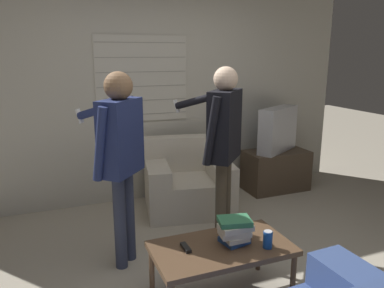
{
  "coord_description": "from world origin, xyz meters",
  "views": [
    {
      "loc": [
        -1.18,
        -2.33,
        1.77
      ],
      "look_at": [
        -0.03,
        0.59,
        1.0
      ],
      "focal_mm": 35.0,
      "sensor_mm": 36.0,
      "label": 1
    }
  ],
  "objects_px": {
    "person_left_standing": "(120,146)",
    "book_stack": "(235,231)",
    "soda_can": "(268,239)",
    "spare_remote": "(186,248)",
    "person_right_standing": "(223,135)",
    "tv": "(278,130)",
    "coffee_table": "(222,251)",
    "armchair_beige": "(188,182)"
  },
  "relations": [
    {
      "from": "person_left_standing",
      "to": "book_stack",
      "type": "bearing_deg",
      "value": -96.9
    },
    {
      "from": "person_left_standing",
      "to": "soda_can",
      "type": "xyz_separation_m",
      "value": [
        0.85,
        -0.89,
        -0.55
      ]
    },
    {
      "from": "spare_remote",
      "to": "book_stack",
      "type": "bearing_deg",
      "value": -8.52
    },
    {
      "from": "person_right_standing",
      "to": "spare_remote",
      "type": "distance_m",
      "value": 1.13
    },
    {
      "from": "tv",
      "to": "person_right_standing",
      "type": "bearing_deg",
      "value": 8.95
    },
    {
      "from": "person_left_standing",
      "to": "person_right_standing",
      "type": "xyz_separation_m",
      "value": [
        0.93,
        0.01,
        0.02
      ]
    },
    {
      "from": "book_stack",
      "to": "person_left_standing",
      "type": "bearing_deg",
      "value": 131.16
    },
    {
      "from": "person_left_standing",
      "to": "spare_remote",
      "type": "distance_m",
      "value": 0.97
    },
    {
      "from": "coffee_table",
      "to": "tv",
      "type": "height_order",
      "value": "tv"
    },
    {
      "from": "person_left_standing",
      "to": "person_right_standing",
      "type": "height_order",
      "value": "person_right_standing"
    },
    {
      "from": "person_left_standing",
      "to": "soda_can",
      "type": "height_order",
      "value": "person_left_standing"
    },
    {
      "from": "tv",
      "to": "person_left_standing",
      "type": "relative_size",
      "value": 0.44
    },
    {
      "from": "person_right_standing",
      "to": "soda_can",
      "type": "xyz_separation_m",
      "value": [
        -0.08,
        -0.91,
        -0.56
      ]
    },
    {
      "from": "tv",
      "to": "spare_remote",
      "type": "relative_size",
      "value": 5.46
    },
    {
      "from": "book_stack",
      "to": "armchair_beige",
      "type": "bearing_deg",
      "value": 80.86
    },
    {
      "from": "book_stack",
      "to": "person_right_standing",
      "type": "bearing_deg",
      "value": 70.49
    },
    {
      "from": "book_stack",
      "to": "soda_can",
      "type": "distance_m",
      "value": 0.24
    },
    {
      "from": "spare_remote",
      "to": "coffee_table",
      "type": "bearing_deg",
      "value": -11.12
    },
    {
      "from": "armchair_beige",
      "to": "spare_remote",
      "type": "xyz_separation_m",
      "value": [
        -0.62,
        -1.59,
        0.13
      ]
    },
    {
      "from": "tv",
      "to": "person_left_standing",
      "type": "bearing_deg",
      "value": -4.52
    },
    {
      "from": "person_left_standing",
      "to": "person_right_standing",
      "type": "distance_m",
      "value": 0.93
    },
    {
      "from": "armchair_beige",
      "to": "person_right_standing",
      "type": "bearing_deg",
      "value": 101.14
    },
    {
      "from": "tv",
      "to": "armchair_beige",
      "type": "bearing_deg",
      "value": -22.84
    },
    {
      "from": "coffee_table",
      "to": "spare_remote",
      "type": "height_order",
      "value": "spare_remote"
    },
    {
      "from": "book_stack",
      "to": "soda_can",
      "type": "xyz_separation_m",
      "value": [
        0.19,
        -0.14,
        -0.04
      ]
    },
    {
      "from": "tv",
      "to": "person_left_standing",
      "type": "height_order",
      "value": "person_left_standing"
    },
    {
      "from": "soda_can",
      "to": "spare_remote",
      "type": "height_order",
      "value": "soda_can"
    },
    {
      "from": "armchair_beige",
      "to": "tv",
      "type": "relative_size",
      "value": 1.52
    },
    {
      "from": "book_stack",
      "to": "soda_can",
      "type": "height_order",
      "value": "book_stack"
    },
    {
      "from": "coffee_table",
      "to": "spare_remote",
      "type": "xyz_separation_m",
      "value": [
        -0.26,
        0.05,
        0.05
      ]
    },
    {
      "from": "person_right_standing",
      "to": "soda_can",
      "type": "bearing_deg",
      "value": -142.92
    },
    {
      "from": "armchair_beige",
      "to": "book_stack",
      "type": "xyz_separation_m",
      "value": [
        -0.26,
        -1.65,
        0.21
      ]
    },
    {
      "from": "person_right_standing",
      "to": "book_stack",
      "type": "bearing_deg",
      "value": -157.1
    },
    {
      "from": "spare_remote",
      "to": "person_right_standing",
      "type": "bearing_deg",
      "value": 48.32
    },
    {
      "from": "coffee_table",
      "to": "book_stack",
      "type": "bearing_deg",
      "value": -1.53
    },
    {
      "from": "armchair_beige",
      "to": "book_stack",
      "type": "height_order",
      "value": "armchair_beige"
    },
    {
      "from": "coffee_table",
      "to": "tv",
      "type": "relative_size",
      "value": 1.4
    },
    {
      "from": "soda_can",
      "to": "book_stack",
      "type": "bearing_deg",
      "value": 143.44
    },
    {
      "from": "coffee_table",
      "to": "person_right_standing",
      "type": "distance_m",
      "value": 1.08
    },
    {
      "from": "coffee_table",
      "to": "soda_can",
      "type": "bearing_deg",
      "value": -26.1
    },
    {
      "from": "soda_can",
      "to": "spare_remote",
      "type": "bearing_deg",
      "value": 160.74
    },
    {
      "from": "tv",
      "to": "spare_remote",
      "type": "xyz_separation_m",
      "value": [
        -1.92,
        -1.76,
        -0.37
      ]
    }
  ]
}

